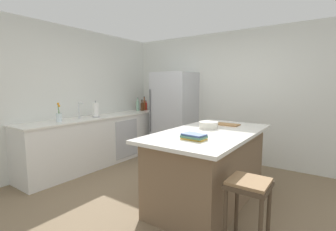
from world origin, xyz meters
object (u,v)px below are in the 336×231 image
at_px(paper_towel_roll, 96,110).
at_px(gin_bottle, 138,106).
at_px(cutting_board, 227,124).
at_px(kitchen_island, 210,166).
at_px(syrup_bottle, 142,106).
at_px(refrigerator, 174,114).
at_px(flower_vase, 59,116).
at_px(bar_stool, 248,194).
at_px(sink_faucet, 79,110).
at_px(hot_sauce_bottle, 146,106).
at_px(vinegar_bottle, 144,105).
at_px(cookbook_stack, 194,137).
at_px(mixing_bowl, 208,125).

distance_m(paper_towel_roll, gin_bottle, 1.31).
bearing_deg(cutting_board, kitchen_island, -89.50).
xyz_separation_m(syrup_bottle, cutting_board, (2.46, -0.87, -0.09)).
height_order(refrigerator, flower_vase, refrigerator).
xyz_separation_m(bar_stool, syrup_bottle, (-3.19, 2.22, 0.47)).
relative_size(sink_faucet, syrup_bottle, 1.16).
bearing_deg(paper_towel_roll, hot_sauce_bottle, 93.49).
distance_m(flower_vase, paper_towel_roll, 0.74).
distance_m(paper_towel_roll, vinegar_bottle, 1.50).
height_order(refrigerator, hot_sauce_bottle, refrigerator).
height_order(paper_towel_roll, cutting_board, paper_towel_roll).
xyz_separation_m(flower_vase, syrup_bottle, (-0.07, 2.14, 0.00)).
bearing_deg(cookbook_stack, sink_faucet, 172.91).
relative_size(sink_faucet, flower_vase, 0.95).
relative_size(flower_vase, gin_bottle, 1.03).
relative_size(sink_faucet, gin_bottle, 0.97).
distance_m(refrigerator, bar_stool, 3.22).
xyz_separation_m(sink_faucet, syrup_bottle, (0.02, 1.70, -0.06)).
bearing_deg(cutting_board, sink_faucet, -161.48).
xyz_separation_m(vinegar_bottle, syrup_bottle, (0.01, -0.09, -0.03)).
xyz_separation_m(flower_vase, cookbook_stack, (2.45, 0.13, -0.06)).
bearing_deg(bar_stool, gin_bottle, 146.81).
relative_size(refrigerator, cutting_board, 5.28).
bearing_deg(bar_stool, hot_sauce_bottle, 143.33).
xyz_separation_m(refrigerator, sink_faucet, (-0.92, -1.73, 0.19)).
bearing_deg(mixing_bowl, cookbook_stack, -76.79).
bearing_deg(hot_sauce_bottle, sink_faucet, -89.63).
distance_m(vinegar_bottle, syrup_bottle, 0.10).
distance_m(hot_sauce_bottle, syrup_bottle, 0.18).
height_order(sink_faucet, paper_towel_roll, paper_towel_roll).
xyz_separation_m(bar_stool, hot_sauce_bottle, (-3.22, 2.40, 0.46)).
bearing_deg(refrigerator, flower_vase, -111.00).
bearing_deg(bar_stool, cutting_board, 118.46).
relative_size(hot_sauce_bottle, gin_bottle, 0.75).
bearing_deg(gin_bottle, cutting_board, -17.06).
distance_m(kitchen_island, hot_sauce_bottle, 3.04).
bearing_deg(gin_bottle, kitchen_island, -28.63).
xyz_separation_m(gin_bottle, mixing_bowl, (2.40, -1.19, -0.08)).
bearing_deg(paper_towel_roll, kitchen_island, -1.65).
xyz_separation_m(bar_stool, gin_bottle, (-3.24, 2.12, 0.49)).
xyz_separation_m(paper_towel_roll, hot_sauce_bottle, (-0.10, 1.58, -0.04)).
relative_size(paper_towel_roll, cookbook_stack, 1.17).
relative_size(flower_vase, mixing_bowl, 1.21).
height_order(sink_faucet, cookbook_stack, sink_faucet).
bearing_deg(mixing_bowl, bar_stool, -47.84).
distance_m(kitchen_island, paper_towel_roll, 2.47).
xyz_separation_m(sink_faucet, paper_towel_roll, (0.08, 0.30, -0.02)).
distance_m(mixing_bowl, cutting_board, 0.44).
bearing_deg(kitchen_island, hot_sauce_bottle, 146.51).
bearing_deg(sink_faucet, refrigerator, 61.91).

